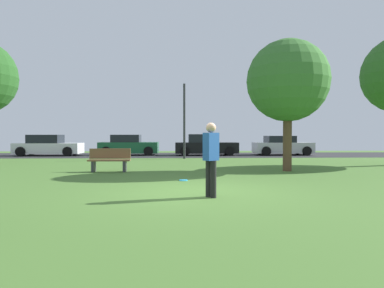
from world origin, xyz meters
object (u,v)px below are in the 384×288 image
parked_car_white (48,146)px  park_bench (109,160)px  frisbee_disc (183,180)px  parked_car_green (129,146)px  street_lamp_post (184,121)px  parked_car_black (206,146)px  parked_car_silver (282,146)px  person_thrower (211,156)px  oak_tree_right (288,81)px

parked_car_white → park_bench: (6.33, -10.70, -0.19)m
frisbee_disc → park_bench: park_bench is taller
parked_car_white → parked_car_green: bearing=4.4°
frisbee_disc → street_lamp_post: bearing=88.8°
street_lamp_post → park_bench: bearing=-113.0°
parked_car_green → parked_car_black: size_ratio=0.94×
parked_car_green → park_bench: size_ratio=2.56×
parked_car_green → park_bench: parked_car_green is taller
parked_car_white → parked_car_silver: (16.43, 0.15, -0.02)m
person_thrower → park_bench: bearing=-96.1°
frisbee_disc → park_bench: size_ratio=0.17×
parked_car_silver → park_bench: parked_car_silver is taller
street_lamp_post → person_thrower: bearing=-88.3°
parked_car_white → park_bench: parked_car_white is taller
frisbee_disc → person_thrower: bearing=-78.5°
parked_car_green → parked_car_black: 5.47m
parked_car_green → parked_car_silver: 10.95m
parked_car_white → parked_car_green: 5.50m
parked_car_black → parked_car_silver: bearing=0.7°
frisbee_disc → parked_car_silver: (7.25, 13.62, 0.62)m
oak_tree_right → frisbee_disc: oak_tree_right is taller
person_thrower → parked_car_black: (1.18, 16.47, -0.28)m
oak_tree_right → parked_car_black: oak_tree_right is taller
person_thrower → park_bench: person_thrower is taller
frisbee_disc → parked_car_white: parked_car_white is taller
frisbee_disc → parked_car_silver: size_ratio=0.07×
oak_tree_right → person_thrower: bearing=-122.3°
parked_car_silver → street_lamp_post: 8.11m
person_thrower → parked_car_green: size_ratio=0.42×
parked_car_white → parked_car_green: (5.48, 0.42, 0.01)m
frisbee_disc → park_bench: 4.00m
parked_car_green → parked_car_silver: parked_car_green is taller
person_thrower → street_lamp_post: bearing=-125.5°
frisbee_disc → parked_car_green: 14.39m
parked_car_silver → frisbee_disc: bearing=-118.0°
frisbee_disc → parked_car_green: (-3.69, 13.89, 0.65)m
oak_tree_right → frisbee_disc: (-4.17, -2.74, -3.55)m
parked_car_silver → parked_car_white: bearing=-179.5°
person_thrower → parked_car_black: size_ratio=0.39×
oak_tree_right → parked_car_white: 17.37m
parked_car_green → parked_car_silver: size_ratio=1.01×
parked_car_silver → parked_car_black: bearing=-179.3°
parked_car_white → street_lamp_post: street_lamp_post is taller
park_bench → person_thrower: bearing=121.2°
oak_tree_right → parked_car_silver: size_ratio=1.29×
street_lamp_post → frisbee_disc: bearing=-91.2°
street_lamp_post → parked_car_black: bearing=66.6°
person_thrower → parked_car_green: person_thrower is taller
person_thrower → parked_car_black: bearing=-131.3°
oak_tree_right → street_lamp_post: 8.33m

